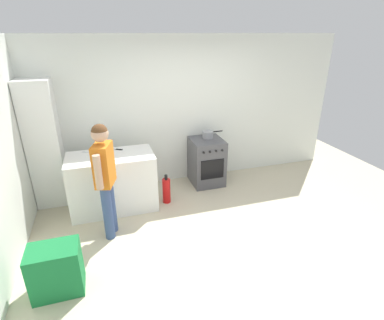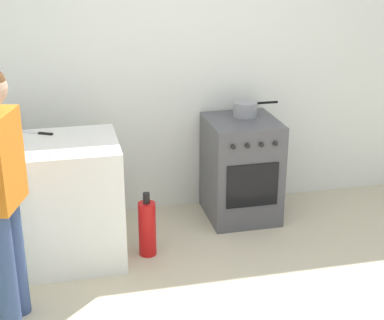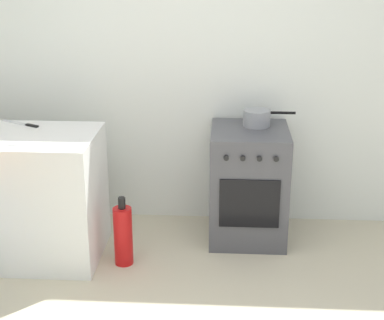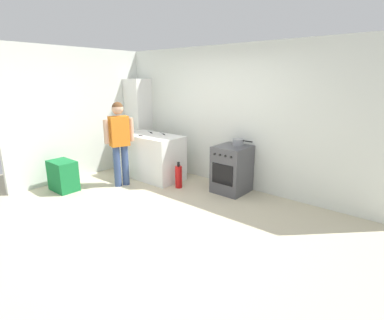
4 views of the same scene
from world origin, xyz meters
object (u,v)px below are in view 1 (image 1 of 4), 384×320
fire_extinguisher (166,190)px  recycling_crate_upper (54,259)px  oven_left (207,161)px  knife_chef (92,153)px  knife_carving (112,160)px  larder_cabinet (44,145)px  pot (208,134)px  knife_bread (113,149)px  person (105,173)px  recycling_crate_lower (59,280)px

fire_extinguisher → recycling_crate_upper: (-1.53, -1.47, 0.20)m
oven_left → knife_chef: knife_chef is taller
oven_left → knife_carving: bearing=-160.6°
knife_carving → larder_cabinet: 1.20m
pot → fire_extinguisher: bearing=-148.0°
oven_left → knife_chef: bearing=-174.5°
larder_cabinet → pot: bearing=-0.1°
pot → larder_cabinet: 2.70m
knife_bread → person: person is taller
pot → recycling_crate_lower: size_ratio=0.73×
fire_extinguisher → knife_bread: bearing=155.4°
oven_left → recycling_crate_upper: 3.09m
knife_bread → person: (-0.16, -0.96, 0.04)m
recycling_crate_upper → knife_carving: bearing=62.0°
pot → knife_carving: (-1.73, -0.69, -0.01)m
knife_carving → fire_extinguisher: knife_carving is taller
pot → person: 2.20m
oven_left → knife_carving: size_ratio=2.57×
person → knife_bread: bearing=80.6°
person → recycling_crate_lower: bearing=-125.2°
person → recycling_crate_lower: person is taller
larder_cabinet → knife_carving: bearing=-35.7°
knife_chef → knife_bread: size_ratio=0.90×
pot → recycling_crate_upper: pot is taller
pot → larder_cabinet: size_ratio=0.19×
pot → recycling_crate_upper: bearing=-140.2°
pot → knife_carving: pot is taller
knife_carving → recycling_crate_upper: knife_carving is taller
knife_bread → person: size_ratio=0.20×
oven_left → pot: (0.05, 0.10, 0.49)m
person → larder_cabinet: larder_cabinet is taller
oven_left → recycling_crate_lower: 3.11m
recycling_crate_upper → knife_chef: bearing=75.6°
person → recycling_crate_lower: (-0.61, -0.86, -0.81)m
oven_left → knife_chef: 2.02m
knife_carving → recycling_crate_lower: (-0.72, -1.35, -0.76)m
person → recycling_crate_lower: size_ratio=3.07×
knife_carving → fire_extinguisher: bearing=8.1°
recycling_crate_lower → larder_cabinet: larder_cabinet is taller
person → fire_extinguisher: size_ratio=3.19×
fire_extinguisher → knife_carving: bearing=-171.9°
fire_extinguisher → larder_cabinet: (-1.78, 0.58, 0.78)m
person → knife_carving: bearing=77.0°
fire_extinguisher → person: bearing=-146.6°
pot → knife_bread: bearing=-172.4°
oven_left → fire_extinguisher: bearing=-151.2°
recycling_crate_upper → larder_cabinet: larder_cabinet is taller
pot → person: bearing=-147.3°
knife_chef → recycling_crate_upper: bearing=-104.4°
knife_chef → fire_extinguisher: knife_chef is taller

